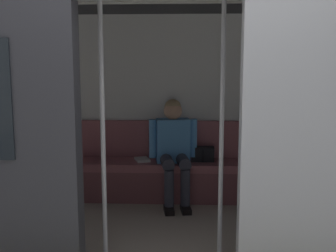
{
  "coord_description": "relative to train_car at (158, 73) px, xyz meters",
  "views": [
    {
      "loc": [
        -0.17,
        2.53,
        1.54
      ],
      "look_at": [
        -0.01,
        -1.13,
        1.01
      ],
      "focal_mm": 42.97,
      "sensor_mm": 36.0,
      "label": 1
    }
  ],
  "objects": [
    {
      "name": "bench_seat",
      "position": [
        -0.08,
        -0.91,
        -1.14
      ],
      "size": [
        3.12,
        0.44,
        0.46
      ],
      "color": "#935156",
      "rests_on": "ground_plane"
    },
    {
      "name": "train_car",
      "position": [
        0.0,
        0.0,
        0.0
      ],
      "size": [
        6.4,
        2.52,
        2.28
      ],
      "color": "#ADAFB5",
      "rests_on": "ground_plane"
    },
    {
      "name": "grab_pole_door",
      "position": [
        0.38,
        0.64,
        -0.42
      ],
      "size": [
        0.04,
        0.04,
        2.14
      ],
      "primitive_type": "cylinder",
      "color": "silver",
      "rests_on": "ground_plane"
    },
    {
      "name": "grab_pole_far",
      "position": [
        -0.53,
        0.51,
        -0.42
      ],
      "size": [
        0.04,
        0.04,
        2.14
      ],
      "primitive_type": "cylinder",
      "color": "silver",
      "rests_on": "ground_plane"
    },
    {
      "name": "book",
      "position": [
        0.26,
        -0.96,
        -1.02
      ],
      "size": [
        0.21,
        0.26,
        0.03
      ],
      "primitive_type": "cube",
      "rotation": [
        0.0,
        0.0,
        0.33
      ],
      "color": "silver",
      "rests_on": "bench_seat"
    },
    {
      "name": "handbag",
      "position": [
        -0.45,
        -0.98,
        -0.95
      ],
      "size": [
        0.26,
        0.15,
        0.17
      ],
      "color": "black",
      "rests_on": "bench_seat"
    },
    {
      "name": "person_seated",
      "position": [
        -0.11,
        -0.85,
        -0.82
      ],
      "size": [
        0.55,
        0.71,
        1.18
      ],
      "color": "#4C8CC6",
      "rests_on": "ground_plane"
    }
  ]
}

